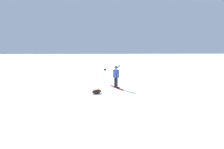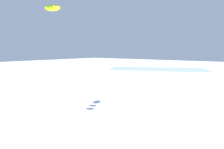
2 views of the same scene
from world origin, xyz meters
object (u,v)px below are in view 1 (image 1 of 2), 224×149
Objects in this scene: snowboarder at (116,75)px; snowboard at (117,88)px; camera_tripod at (105,74)px; gear_bag_large at (97,91)px.

snowboarder reaches higher than snowboard.
camera_tripod reaches higher than snowboard.
snowboarder is at bearing 44.67° from camera_tripod.
gear_bag_large is 0.53× the size of camera_tripod.
snowboard is 1.29× the size of camera_tripod.
gear_bag_large is at bearing -48.12° from snowboarder.
snowboard is 2.43× the size of gear_bag_large.
camera_tripod is (-0.73, -0.78, 0.94)m from snowboard.
camera_tripod is at bearing -132.97° from snowboard.
gear_bag_large is (1.32, -1.48, -0.85)m from snowboarder.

